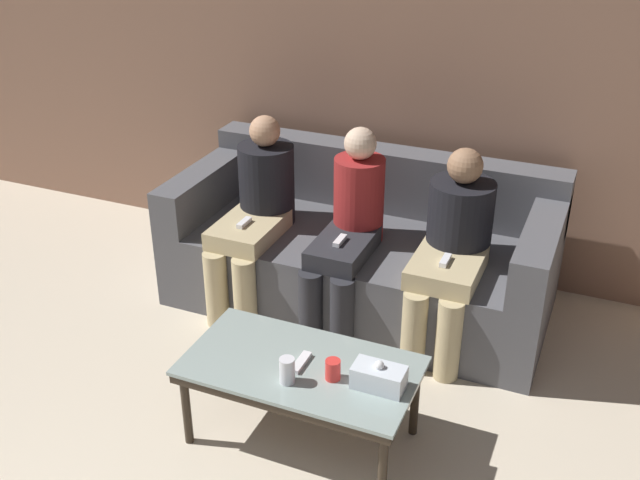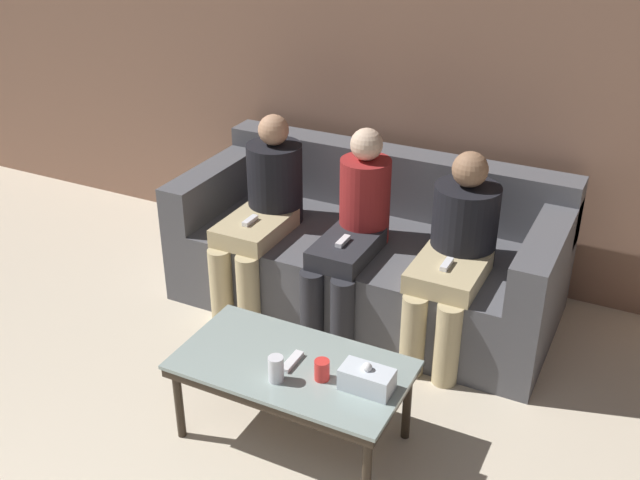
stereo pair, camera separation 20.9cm
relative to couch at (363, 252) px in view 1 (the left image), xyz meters
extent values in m
cube|color=#8C6651|center=(0.00, 0.57, 0.99)|extent=(12.00, 0.06, 2.60)
cube|color=#515156|center=(0.00, -0.05, -0.08)|extent=(2.17, 1.00, 0.45)
cube|color=#515156|center=(0.00, 0.34, 0.33)|extent=(2.17, 0.20, 0.38)
cube|color=#515156|center=(-0.99, -0.05, 0.28)|extent=(0.18, 1.00, 0.27)
cube|color=#515156|center=(0.99, -0.05, 0.28)|extent=(0.18, 1.00, 0.27)
cube|color=#8C9E99|center=(0.16, -1.25, 0.09)|extent=(1.02, 0.56, 0.02)
cube|color=#2D2319|center=(0.16, -1.25, 0.07)|extent=(1.00, 0.54, 0.04)
cylinder|color=#2D2319|center=(-0.30, -1.48, -0.13)|extent=(0.04, 0.04, 0.36)
cylinder|color=#2D2319|center=(0.63, -1.48, -0.13)|extent=(0.04, 0.04, 0.36)
cylinder|color=#2D2319|center=(-0.30, -1.03, -0.13)|extent=(0.04, 0.04, 0.36)
cylinder|color=#2D2319|center=(0.63, -1.03, -0.13)|extent=(0.04, 0.04, 0.36)
cylinder|color=silver|center=(0.16, -1.39, 0.16)|extent=(0.07, 0.07, 0.12)
cylinder|color=red|center=(0.33, -1.29, 0.15)|extent=(0.07, 0.07, 0.09)
cube|color=silver|center=(0.53, -1.27, 0.15)|extent=(0.22, 0.12, 0.10)
sphere|color=white|center=(0.53, -1.27, 0.22)|extent=(0.04, 0.04, 0.04)
cube|color=white|center=(0.16, -1.25, 0.11)|extent=(0.04, 0.15, 0.02)
cylinder|color=tan|center=(-0.66, -0.58, -0.08)|extent=(0.13, 0.13, 0.45)
cylinder|color=tan|center=(-0.48, -0.58, -0.08)|extent=(0.13, 0.13, 0.45)
cube|color=tan|center=(-0.57, -0.34, 0.20)|extent=(0.32, 0.48, 0.10)
cylinder|color=black|center=(-0.57, -0.10, 0.38)|extent=(0.32, 0.32, 0.47)
sphere|color=tan|center=(-0.57, -0.10, 0.70)|extent=(0.18, 0.18, 0.18)
cube|color=white|center=(-0.57, -0.39, 0.26)|extent=(0.04, 0.12, 0.02)
cylinder|color=#28282D|center=(-0.09, -0.57, -0.08)|extent=(0.13, 0.13, 0.45)
cylinder|color=#28282D|center=(0.09, -0.57, -0.08)|extent=(0.13, 0.13, 0.45)
cube|color=#28282D|center=(0.00, -0.34, 0.20)|extent=(0.28, 0.47, 0.10)
cylinder|color=maroon|center=(0.00, -0.10, 0.38)|extent=(0.28, 0.28, 0.48)
sphere|color=beige|center=(0.00, -0.10, 0.71)|extent=(0.18, 0.18, 0.18)
cube|color=white|center=(0.00, -0.38, 0.26)|extent=(0.04, 0.12, 0.02)
cylinder|color=tan|center=(0.48, -0.56, -0.08)|extent=(0.13, 0.13, 0.45)
cylinder|color=tan|center=(0.66, -0.56, -0.08)|extent=(0.13, 0.13, 0.45)
cube|color=tan|center=(0.57, -0.33, 0.20)|extent=(0.34, 0.45, 0.10)
cylinder|color=black|center=(0.57, -0.10, 0.36)|extent=(0.34, 0.34, 0.43)
sphere|color=#997051|center=(0.57, -0.10, 0.67)|extent=(0.18, 0.18, 0.18)
cube|color=white|center=(0.57, -0.38, 0.26)|extent=(0.04, 0.12, 0.02)
camera|label=1|loc=(1.27, -3.65, 2.09)|focal=42.00mm
camera|label=2|loc=(1.46, -3.56, 2.09)|focal=42.00mm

